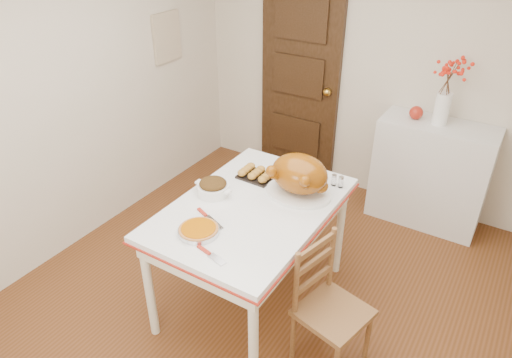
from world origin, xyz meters
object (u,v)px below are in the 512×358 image
Objects in this scene: sideboard at (430,174)px; pumpkin_pie at (199,230)px; kitchen_table at (252,255)px; turkey_platter at (299,176)px; chair_oak at (334,310)px.

sideboard reaches higher than pumpkin_pie.
pumpkin_pie is at bearing -105.09° from kitchen_table.
turkey_platter reaches higher than kitchen_table.
kitchen_table is (-0.80, -1.73, -0.06)m from sideboard.
chair_oak is at bearing -92.44° from sideboard.
pumpkin_pie reaches higher than kitchen_table.
pumpkin_pie is (-0.83, -0.23, 0.43)m from chair_oak.
turkey_platter is (-0.52, 0.48, 0.55)m from chair_oak.
pumpkin_pie is at bearing -110.50° from turkey_platter.
kitchen_table is at bearing 88.23° from chair_oak.
sideboard is 0.68× the size of kitchen_table.
chair_oak is at bearing -40.15° from turkey_platter.
kitchen_table is 0.67m from turkey_platter.
sideboard reaches higher than chair_oak.
kitchen_table is 1.59× the size of chair_oak.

